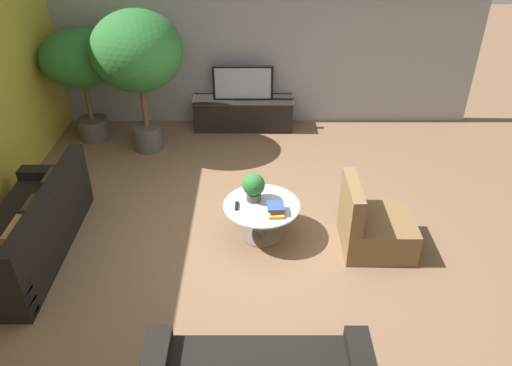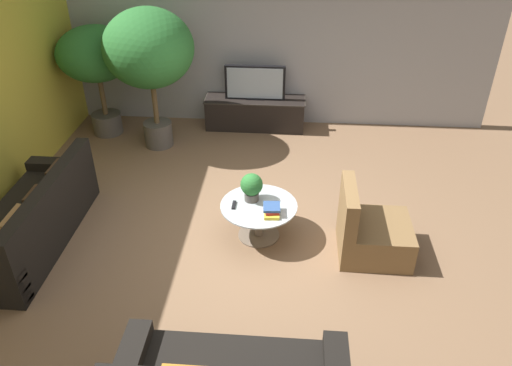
{
  "view_description": "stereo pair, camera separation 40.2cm",
  "coord_description": "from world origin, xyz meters",
  "px_view_note": "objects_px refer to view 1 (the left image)",
  "views": [
    {
      "loc": [
        0.05,
        -4.81,
        3.79
      ],
      "look_at": [
        0.06,
        0.28,
        0.55
      ],
      "focal_mm": 35.0,
      "sensor_mm": 36.0,
      "label": 1
    },
    {
      "loc": [
        0.45,
        -4.79,
        3.79
      ],
      "look_at": [
        0.06,
        0.28,
        0.55
      ],
      "focal_mm": 35.0,
      "sensor_mm": 36.0,
      "label": 2
    }
  ],
  "objects_px": {
    "couch_by_wall": "(30,233)",
    "potted_palm_tall": "(80,63)",
    "potted_plant_tabletop": "(253,186)",
    "armchair_wicker": "(372,227)",
    "media_console": "(243,113)",
    "coffee_table": "(261,214)",
    "potted_palm_corner": "(136,55)",
    "television": "(242,83)"
  },
  "relations": [
    {
      "from": "armchair_wicker",
      "to": "potted_palm_corner",
      "type": "bearing_deg",
      "value": 51.69
    },
    {
      "from": "television",
      "to": "potted_palm_tall",
      "type": "height_order",
      "value": "potted_palm_tall"
    },
    {
      "from": "potted_palm_tall",
      "to": "potted_plant_tabletop",
      "type": "bearing_deg",
      "value": -43.26
    },
    {
      "from": "armchair_wicker",
      "to": "potted_palm_corner",
      "type": "distance_m",
      "value": 4.08
    },
    {
      "from": "media_console",
      "to": "television",
      "type": "distance_m",
      "value": 0.53
    },
    {
      "from": "coffee_table",
      "to": "potted_palm_corner",
      "type": "bearing_deg",
      "value": 128.58
    },
    {
      "from": "couch_by_wall",
      "to": "armchair_wicker",
      "type": "height_order",
      "value": "armchair_wicker"
    },
    {
      "from": "couch_by_wall",
      "to": "potted_plant_tabletop",
      "type": "distance_m",
      "value": 2.59
    },
    {
      "from": "coffee_table",
      "to": "armchair_wicker",
      "type": "bearing_deg",
      "value": -8.77
    },
    {
      "from": "television",
      "to": "media_console",
      "type": "bearing_deg",
      "value": 90.0
    },
    {
      "from": "television",
      "to": "couch_by_wall",
      "type": "bearing_deg",
      "value": -125.48
    },
    {
      "from": "potted_palm_tall",
      "to": "potted_plant_tabletop",
      "type": "height_order",
      "value": "potted_palm_tall"
    },
    {
      "from": "armchair_wicker",
      "to": "potted_palm_tall",
      "type": "relative_size",
      "value": 0.48
    },
    {
      "from": "media_console",
      "to": "couch_by_wall",
      "type": "bearing_deg",
      "value": -125.47
    },
    {
      "from": "television",
      "to": "couch_by_wall",
      "type": "relative_size",
      "value": 0.46
    },
    {
      "from": "couch_by_wall",
      "to": "television",
      "type": "bearing_deg",
      "value": 144.52
    },
    {
      "from": "couch_by_wall",
      "to": "armchair_wicker",
      "type": "bearing_deg",
      "value": 91.75
    },
    {
      "from": "potted_palm_corner",
      "to": "media_console",
      "type": "bearing_deg",
      "value": 27.21
    },
    {
      "from": "television",
      "to": "coffee_table",
      "type": "relative_size",
      "value": 1.09
    },
    {
      "from": "couch_by_wall",
      "to": "potted_palm_tall",
      "type": "xyz_separation_m",
      "value": [
        -0.1,
        2.89,
        0.99
      ]
    },
    {
      "from": "media_console",
      "to": "armchair_wicker",
      "type": "xyz_separation_m",
      "value": [
        1.56,
        -3.17,
        0.0
      ]
    },
    {
      "from": "media_console",
      "to": "television",
      "type": "relative_size",
      "value": 1.69
    },
    {
      "from": "television",
      "to": "potted_plant_tabletop",
      "type": "distance_m",
      "value": 2.88
    },
    {
      "from": "media_console",
      "to": "television",
      "type": "bearing_deg",
      "value": -90.0
    },
    {
      "from": "potted_palm_tall",
      "to": "television",
      "type": "bearing_deg",
      "value": 9.18
    },
    {
      "from": "potted_plant_tabletop",
      "to": "media_console",
      "type": "bearing_deg",
      "value": 93.73
    },
    {
      "from": "armchair_wicker",
      "to": "potted_palm_tall",
      "type": "height_order",
      "value": "potted_palm_tall"
    },
    {
      "from": "armchair_wicker",
      "to": "potted_palm_tall",
      "type": "distance_m",
      "value": 4.98
    },
    {
      "from": "armchair_wicker",
      "to": "potted_plant_tabletop",
      "type": "height_order",
      "value": "armchair_wicker"
    },
    {
      "from": "couch_by_wall",
      "to": "potted_palm_tall",
      "type": "distance_m",
      "value": 3.06
    },
    {
      "from": "television",
      "to": "potted_palm_corner",
      "type": "distance_m",
      "value": 1.82
    },
    {
      "from": "potted_palm_corner",
      "to": "couch_by_wall",
      "type": "bearing_deg",
      "value": -108.8
    },
    {
      "from": "media_console",
      "to": "couch_by_wall",
      "type": "relative_size",
      "value": 0.77
    },
    {
      "from": "television",
      "to": "coffee_table",
      "type": "distance_m",
      "value": 3.02
    },
    {
      "from": "potted_plant_tabletop",
      "to": "armchair_wicker",
      "type": "bearing_deg",
      "value": -12.24
    },
    {
      "from": "coffee_table",
      "to": "armchair_wicker",
      "type": "distance_m",
      "value": 1.3
    },
    {
      "from": "television",
      "to": "potted_palm_corner",
      "type": "relative_size",
      "value": 0.46
    },
    {
      "from": "potted_palm_corner",
      "to": "potted_plant_tabletop",
      "type": "bearing_deg",
      "value": -51.63
    },
    {
      "from": "potted_palm_tall",
      "to": "potted_plant_tabletop",
      "type": "relative_size",
      "value": 5.13
    },
    {
      "from": "television",
      "to": "potted_palm_tall",
      "type": "bearing_deg",
      "value": -170.82
    },
    {
      "from": "coffee_table",
      "to": "armchair_wicker",
      "type": "relative_size",
      "value": 1.05
    },
    {
      "from": "coffee_table",
      "to": "media_console",
      "type": "bearing_deg",
      "value": 95.38
    }
  ]
}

